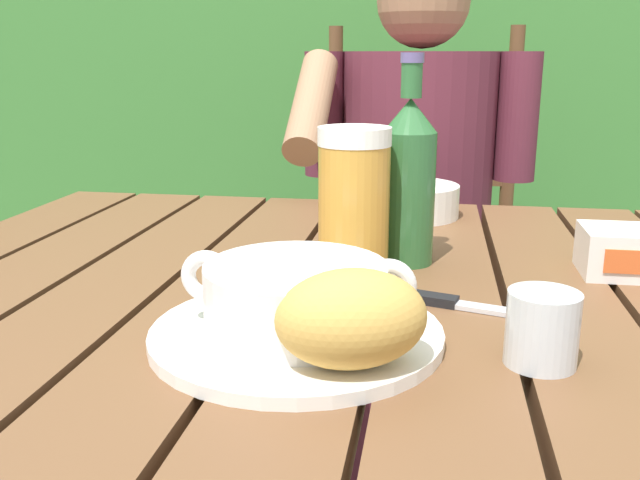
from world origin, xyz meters
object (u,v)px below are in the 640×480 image
Objects in this scene: beer_bottle at (408,179)px; table_knife at (454,303)px; serving_plate at (297,334)px; beer_glass at (354,202)px; person_eating at (415,189)px; chair_near_diner at (416,253)px; soup_bowl at (296,295)px; water_glass_small at (542,329)px; diner_bowl at (411,200)px; butter_tub at (631,252)px; bread_roll at (351,318)px.

beer_bottle is 0.20m from table_knife.
serving_plate is 0.23m from beer_glass.
serving_plate is (-0.08, -0.88, 0.03)m from person_eating.
soup_bowl is at bearing -94.49° from chair_near_diner.
table_knife is (0.15, 0.11, -0.00)m from serving_plate.
diner_bowl is (-0.13, 0.55, -0.01)m from water_glass_small.
butter_tub is at bearing 62.93° from water_glass_small.
person_eating is at bearing 84.66° from serving_plate.
table_knife is (0.12, -0.10, -0.08)m from beer_glass.
beer_glass is at bearing -93.71° from chair_near_diner.
water_glass_small reaches higher than table_knife.
water_glass_small is (0.22, -0.02, -0.01)m from soup_bowl.
diner_bowl is at bearing 80.91° from soup_bowl.
water_glass_small is at bearing -83.21° from chair_near_diner.
chair_near_diner is 1.12m from soup_bowl.
chair_near_diner is 6.77× the size of diner_bowl.
water_glass_small is (0.13, -0.28, -0.08)m from beer_bottle.
beer_glass is (0.03, 0.21, 0.08)m from serving_plate.
serving_plate reaches higher than table_knife.
beer_bottle is 0.28m from butter_tub.
chair_near_diner reaches higher than soup_bowl.
beer_bottle reaches higher than water_glass_small.
butter_tub is 0.38m from diner_bowl.
bread_roll is 0.59× the size of beer_bottle.
serving_plate is (-0.08, -1.08, 0.23)m from chair_near_diner.
serving_plate is 0.18m from table_knife.
serving_plate is 0.22m from water_glass_small.
person_eating is at bearing 85.42° from beer_glass.
person_eating is 6.78× the size of beer_glass.
person_eating is 4.40× the size of serving_plate.
beer_glass is at bearing 129.86° from water_glass_small.
bread_roll is (-0.03, -1.15, 0.27)m from chair_near_diner.
butter_tub is 0.75× the size of diner_bowl.
bread_roll is at bearing -91.29° from chair_near_diner.
bread_roll is 0.86× the size of beer_glass.
serving_plate is at bearing 86.42° from soup_bowl.
serving_plate is 1.79× the size of bread_roll.
chair_near_diner is at bearing 108.33° from butter_tub.
soup_bowl is 1.41× the size of diner_bowl.
beer_glass is at bearing 82.21° from serving_plate.
water_glass_small is at bearing -61.87° from table_knife.
serving_plate is 1.62× the size of table_knife.
diner_bowl is at bearing 87.52° from bread_roll.
chair_near_diner is at bearing 96.79° from water_glass_small.
beer_glass reaches higher than soup_bowl.
water_glass_small is (0.22, -0.02, 0.03)m from serving_plate.
chair_near_diner is 6.93× the size of bread_roll.
butter_tub is at bearing 36.06° from soup_bowl.
water_glass_small is at bearing -117.07° from butter_tub.
butter_tub is at bearing 9.07° from beer_glass.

